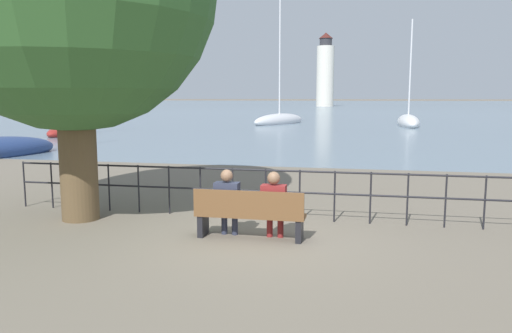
% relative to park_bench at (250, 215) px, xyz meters
% --- Properties ---
extents(ground_plane, '(1000.00, 1000.00, 0.00)m').
position_rel_park_bench_xyz_m(ground_plane, '(0.00, 0.06, -0.44)').
color(ground_plane, '#706656').
extents(harbor_water, '(600.00, 300.00, 0.01)m').
position_rel_park_bench_xyz_m(harbor_water, '(0.00, 159.26, -0.44)').
color(harbor_water, slate).
rests_on(harbor_water, ground_plane).
extents(park_bench, '(1.97, 0.45, 0.90)m').
position_rel_park_bench_xyz_m(park_bench, '(0.00, 0.00, 0.00)').
color(park_bench, brown).
rests_on(park_bench, ground_plane).
extents(seated_person_left, '(0.44, 0.35, 1.24)m').
position_rel_park_bench_xyz_m(seated_person_left, '(-0.43, 0.08, 0.24)').
color(seated_person_left, '#2D3347').
rests_on(seated_person_left, ground_plane).
extents(seated_person_right, '(0.44, 0.35, 1.23)m').
position_rel_park_bench_xyz_m(seated_person_right, '(0.43, 0.08, 0.24)').
color(seated_person_right, maroon).
rests_on(seated_person_right, ground_plane).
extents(promenade_railing, '(11.38, 0.04, 1.05)m').
position_rel_park_bench_xyz_m(promenade_railing, '(0.00, 1.55, 0.25)').
color(promenade_railing, black).
rests_on(promenade_railing, ground_plane).
extents(sailboat_0, '(1.84, 7.51, 9.47)m').
position_rel_park_bench_xyz_m(sailboat_0, '(5.98, 36.87, -0.11)').
color(sailboat_0, white).
rests_on(sailboat_0, ground_plane).
extents(sailboat_2, '(4.66, 8.12, 12.15)m').
position_rel_park_bench_xyz_m(sailboat_2, '(-5.55, 37.88, -0.10)').
color(sailboat_2, silver).
rests_on(sailboat_2, ground_plane).
extents(sailboat_3, '(2.02, 5.18, 8.60)m').
position_rel_park_bench_xyz_m(sailboat_3, '(-17.01, 21.43, -0.16)').
color(sailboat_3, maroon).
rests_on(sailboat_3, ground_plane).
extents(harbor_lighthouse, '(4.51, 4.51, 18.85)m').
position_rel_park_bench_xyz_m(harbor_lighthouse, '(-7.36, 123.92, 8.33)').
color(harbor_lighthouse, silver).
rests_on(harbor_lighthouse, ground_plane).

